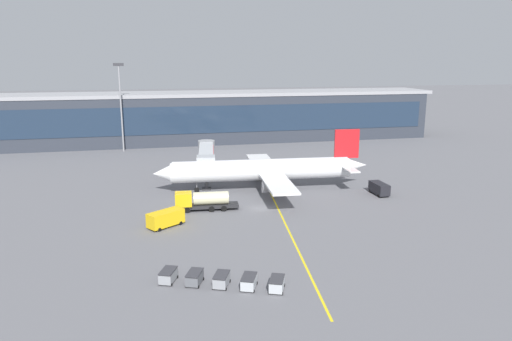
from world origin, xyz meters
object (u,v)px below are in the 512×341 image
(baggage_cart_2, at_px, (222,280))
(baggage_cart_3, at_px, (249,282))
(crew_van, at_px, (379,188))
(baggage_cart_4, at_px, (277,284))
(main_airliner, at_px, (263,170))
(fuel_tanker, at_px, (203,200))
(lavatory_truck, at_px, (166,218))
(baggage_cart_1, at_px, (195,278))
(baggage_cart_0, at_px, (168,275))

(baggage_cart_2, bearing_deg, baggage_cart_3, -22.20)
(crew_van, bearing_deg, baggage_cart_4, -131.30)
(main_airliner, xyz_separation_m, fuel_tanker, (-13.21, -10.53, -2.41))
(baggage_cart_2, xyz_separation_m, baggage_cart_4, (5.93, -2.42, 0.00))
(lavatory_truck, distance_m, baggage_cart_2, 22.45)
(crew_van, bearing_deg, main_airliner, 158.24)
(baggage_cart_3, bearing_deg, baggage_cart_4, -22.20)
(lavatory_truck, bearing_deg, fuel_tanker, 47.48)
(baggage_cart_3, bearing_deg, main_airliner, 74.41)
(baggage_cart_1, bearing_deg, baggage_cart_0, 157.80)
(baggage_cart_0, bearing_deg, lavatory_truck, 88.30)
(lavatory_truck, distance_m, baggage_cart_4, 26.72)
(crew_van, relative_size, baggage_cart_3, 1.66)
(baggage_cart_0, bearing_deg, baggage_cart_1, -22.20)
(fuel_tanker, bearing_deg, baggage_cart_3, -86.39)
(baggage_cart_2, bearing_deg, baggage_cart_4, -22.20)
(baggage_cart_2, bearing_deg, main_airliner, 70.05)
(fuel_tanker, height_order, crew_van, fuel_tanker)
(main_airliner, relative_size, baggage_cart_3, 14.15)
(crew_van, xyz_separation_m, baggage_cart_1, (-38.21, -29.75, -0.53))
(main_airliner, bearing_deg, lavatory_truck, -138.22)
(crew_van, height_order, baggage_cart_2, crew_van)
(baggage_cart_1, xyz_separation_m, baggage_cart_2, (2.96, -1.21, 0.00))
(baggage_cart_3, bearing_deg, fuel_tanker, 93.61)
(baggage_cart_1, distance_m, baggage_cart_4, 9.60)
(fuel_tanker, height_order, baggage_cart_0, fuel_tanker)
(baggage_cart_0, bearing_deg, fuel_tanker, 75.15)
(crew_van, bearing_deg, baggage_cart_0, -145.27)
(lavatory_truck, height_order, baggage_cart_3, lavatory_truck)
(crew_van, distance_m, baggage_cart_3, 45.58)
(lavatory_truck, xyz_separation_m, baggage_cart_1, (2.39, -20.59, -0.64))
(main_airliner, xyz_separation_m, baggage_cart_4, (-8.35, -41.75, -3.37))
(baggage_cart_4, bearing_deg, baggage_cart_1, 157.80)
(fuel_tanker, distance_m, baggage_cart_0, 27.31)
(baggage_cart_0, height_order, baggage_cart_3, same)
(crew_van, relative_size, baggage_cart_0, 1.66)
(main_airliner, bearing_deg, baggage_cart_2, -109.95)
(baggage_cart_0, relative_size, baggage_cart_1, 1.00)
(crew_van, bearing_deg, baggage_cart_3, -135.10)
(main_airliner, xyz_separation_m, baggage_cart_2, (-14.27, -39.33, -3.37))
(main_airliner, distance_m, baggage_cart_3, 42.22)
(crew_van, xyz_separation_m, baggage_cart_0, (-41.17, -28.54, -0.53))
(fuel_tanker, relative_size, baggage_cart_0, 3.61)
(baggage_cart_3, bearing_deg, crew_van, 44.90)
(lavatory_truck, distance_m, baggage_cart_0, 19.40)
(fuel_tanker, relative_size, baggage_cart_4, 3.61)
(main_airliner, distance_m, crew_van, 22.76)
(baggage_cart_0, bearing_deg, baggage_cart_2, -22.20)
(crew_van, relative_size, baggage_cart_1, 1.66)
(crew_van, height_order, baggage_cart_4, crew_van)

